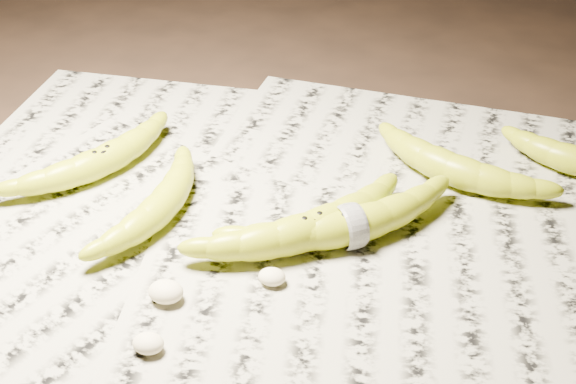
% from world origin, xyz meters
% --- Properties ---
extents(ground, '(3.00, 3.00, 0.00)m').
position_xyz_m(ground, '(0.00, 0.00, 0.00)').
color(ground, black).
rests_on(ground, ground).
extents(newspaper_patch, '(0.90, 0.70, 0.01)m').
position_xyz_m(newspaper_patch, '(0.01, -0.01, 0.00)').
color(newspaper_patch, '#A4A18D').
rests_on(newspaper_patch, ground).
extents(banana_left_a, '(0.16, 0.21, 0.04)m').
position_xyz_m(banana_left_a, '(-0.22, 0.04, 0.03)').
color(banana_left_a, '#AFC318').
rests_on(banana_left_a, newspaper_patch).
extents(banana_left_b, '(0.08, 0.19, 0.04)m').
position_xyz_m(banana_left_b, '(-0.12, -0.02, 0.03)').
color(banana_left_b, '#AFC318').
rests_on(banana_left_b, newspaper_patch).
extents(banana_center, '(0.21, 0.20, 0.04)m').
position_xyz_m(banana_center, '(0.05, -0.03, 0.03)').
color(banana_center, '#AFC318').
rests_on(banana_center, newspaper_patch).
extents(banana_taped, '(0.23, 0.19, 0.04)m').
position_xyz_m(banana_taped, '(0.09, -0.02, 0.03)').
color(banana_taped, '#AFC318').
rests_on(banana_taped, newspaper_patch).
extents(banana_upper_a, '(0.21, 0.14, 0.04)m').
position_xyz_m(banana_upper_a, '(0.18, 0.12, 0.03)').
color(banana_upper_a, '#AFC318').
rests_on(banana_upper_a, newspaper_patch).
extents(measuring_tape, '(0.03, 0.04, 0.05)m').
position_xyz_m(measuring_tape, '(0.09, -0.02, 0.03)').
color(measuring_tape, white).
rests_on(measuring_tape, newspaper_patch).
extents(flesh_chunk_a, '(0.03, 0.03, 0.02)m').
position_xyz_m(flesh_chunk_a, '(-0.07, -0.15, 0.02)').
color(flesh_chunk_a, beige).
rests_on(flesh_chunk_a, newspaper_patch).
extents(flesh_chunk_b, '(0.03, 0.02, 0.02)m').
position_xyz_m(flesh_chunk_b, '(-0.06, -0.21, 0.02)').
color(flesh_chunk_b, beige).
rests_on(flesh_chunk_b, newspaper_patch).
extents(flesh_chunk_c, '(0.03, 0.02, 0.02)m').
position_xyz_m(flesh_chunk_c, '(0.02, -0.10, 0.02)').
color(flesh_chunk_c, beige).
rests_on(flesh_chunk_c, newspaper_patch).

